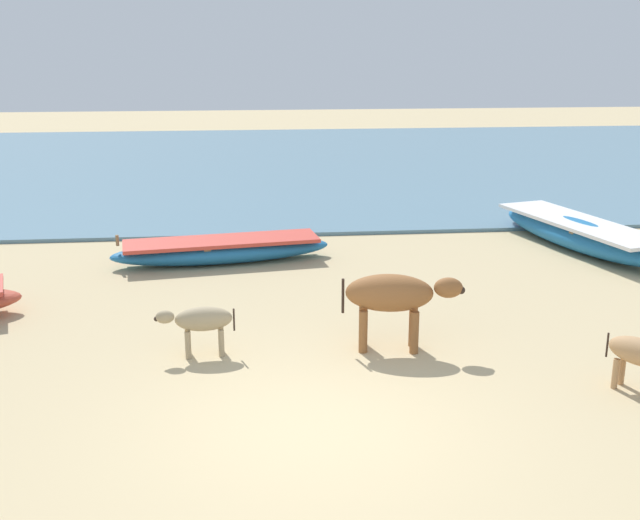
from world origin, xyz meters
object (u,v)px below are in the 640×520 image
at_px(fishing_boat_3, 579,233).
at_px(cow_adult_brown, 394,296).
at_px(calf_near_dun, 201,321).
at_px(fishing_boat_1, 222,250).

distance_m(fishing_boat_3, cow_adult_brown, 6.84).
bearing_deg(calf_near_dun, cow_adult_brown, 176.06).
height_order(fishing_boat_1, calf_near_dun, calf_near_dun).
distance_m(fishing_boat_3, calf_near_dun, 8.81).
height_order(cow_adult_brown, calf_near_dun, cow_adult_brown).
distance_m(cow_adult_brown, calf_near_dun, 2.60).
relative_size(fishing_boat_1, cow_adult_brown, 2.58).
relative_size(cow_adult_brown, calf_near_dun, 1.55).
distance_m(fishing_boat_1, calf_near_dun, 4.51).
bearing_deg(cow_adult_brown, fishing_boat_3, 54.14).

